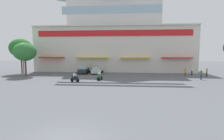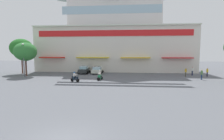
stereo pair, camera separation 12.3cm
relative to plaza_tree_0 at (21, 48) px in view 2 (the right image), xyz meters
name	(u,v)px [view 2 (the right image)]	position (x,y,z in m)	size (l,w,h in m)	color
ground_plane	(101,89)	(18.89, -13.56, -5.33)	(128.00, 128.00, 0.00)	#5A5C63
colonial_building	(115,35)	(18.89, 9.77, 3.33)	(36.31, 17.38, 20.42)	silver
plaza_tree_0	(21,48)	(0.00, 0.00, 0.00)	(4.68, 4.13, 7.25)	brown
plaza_tree_2	(25,52)	(2.91, -3.38, -0.77)	(4.04, 4.34, 6.31)	brown
parked_car_0	(84,70)	(12.86, 1.42, -4.55)	(2.43, 4.44, 1.57)	#262A2A
parked_car_1	(97,70)	(15.71, 1.29, -4.60)	(2.43, 4.00, 1.46)	beige
scooter_rider_0	(100,76)	(17.63, -6.94, -4.69)	(0.82, 1.40, 1.56)	black
scooter_rider_3	(75,78)	(14.11, -9.02, -4.68)	(1.46, 1.15, 1.59)	black
pedestrian_0	(192,71)	(34.57, 0.25, -4.39)	(0.42, 0.42, 1.68)	#202844
pedestrian_1	(207,72)	(36.74, -1.13, -4.43)	(0.47, 0.47, 1.60)	#211D2C
pedestrian_2	(202,74)	(34.18, -5.04, -4.37)	(0.44, 0.44, 1.69)	navy
pedestrian_3	(186,72)	(32.77, -1.48, -4.42)	(0.45, 0.45, 1.62)	#4B4A3A
streetlamp_near	(24,57)	(3.40, -4.80, -1.75)	(0.40, 0.40, 6.06)	#474C51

